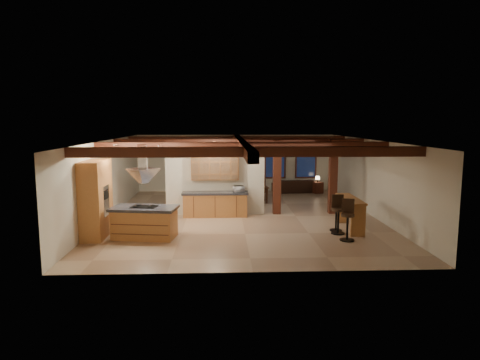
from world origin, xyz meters
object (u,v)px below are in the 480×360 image
object	(u,v)px
kitchen_island	(145,222)
dining_table	(245,194)
bar_counter	(350,208)
sofa	(295,186)

from	to	relation	value
kitchen_island	dining_table	distance (m)	6.65
kitchen_island	dining_table	xyz separation A→B (m)	(3.44, 5.68, -0.15)
kitchen_island	bar_counter	size ratio (longest dim) A/B	1.05
dining_table	bar_counter	size ratio (longest dim) A/B	0.98
dining_table	kitchen_island	bearing A→B (deg)	-127.37
dining_table	sofa	bearing A→B (deg)	38.07
sofa	dining_table	bearing A→B (deg)	37.97
bar_counter	dining_table	bearing A→B (deg)	123.44
sofa	bar_counter	bearing A→B (deg)	88.05
dining_table	bar_counter	distance (m)	5.90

